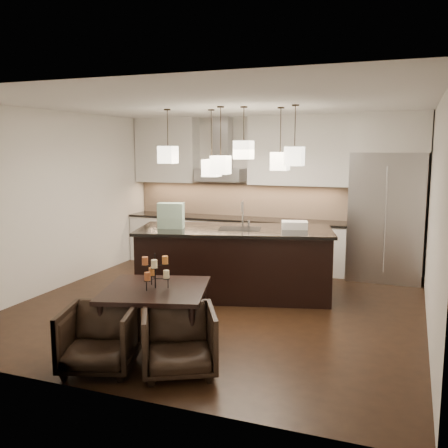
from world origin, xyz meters
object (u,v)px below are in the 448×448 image
at_px(refrigerator, 386,217).
at_px(armchair_left, 99,338).
at_px(island_body, 235,263).
at_px(dining_table, 156,317).
at_px(armchair_right, 179,341).

bearing_deg(refrigerator, armchair_left, -117.70).
bearing_deg(refrigerator, island_body, -139.06).
bearing_deg(island_body, dining_table, -109.76).
height_order(island_body, armchair_right, island_body).
relative_size(dining_table, armchair_left, 1.55).
xyz_separation_m(armchair_left, armchair_right, (0.78, 0.22, 0.00)).
height_order(armchair_left, armchair_right, armchair_right).
xyz_separation_m(refrigerator, armchair_left, (-2.48, -4.72, -0.75)).
relative_size(refrigerator, dining_table, 1.92).
height_order(island_body, dining_table, island_body).
relative_size(refrigerator, island_body, 0.77).
height_order(dining_table, armchair_left, dining_table).
bearing_deg(dining_table, island_body, 69.31).
distance_m(armchair_left, armchair_right, 0.81).
distance_m(island_body, dining_table, 2.17).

